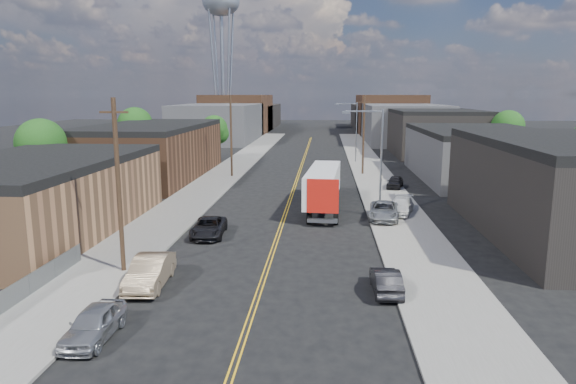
# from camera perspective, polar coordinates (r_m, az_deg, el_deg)

# --- Properties ---
(ground) EXTENTS (260.00, 260.00, 0.00)m
(ground) POSITION_cam_1_polar(r_m,az_deg,el_deg) (78.31, 1.65, 3.35)
(ground) COLOR black
(ground) RESTS_ON ground
(centerline) EXTENTS (0.32, 120.00, 0.01)m
(centerline) POSITION_cam_1_polar(r_m,az_deg,el_deg) (63.49, 1.06, 1.60)
(centerline) COLOR gold
(centerline) RESTS_ON ground
(sidewalk_left) EXTENTS (5.00, 140.00, 0.15)m
(sidewalk_left) POSITION_cam_1_polar(r_m,az_deg,el_deg) (64.68, -7.38, 1.74)
(sidewalk_left) COLOR slate
(sidewalk_left) RESTS_ON ground
(sidewalk_right) EXTENTS (5.00, 140.00, 0.15)m
(sidewalk_right) POSITION_cam_1_polar(r_m,az_deg,el_deg) (63.69, 9.63, 1.54)
(sidewalk_right) COLOR slate
(sidewalk_right) RESTS_ON ground
(warehouse_tan) EXTENTS (12.00, 22.00, 5.60)m
(warehouse_tan) POSITION_cam_1_polar(r_m,az_deg,el_deg) (42.14, -26.38, -0.39)
(warehouse_tan) COLOR #916442
(warehouse_tan) RESTS_ON ground
(warehouse_brown) EXTENTS (12.00, 26.00, 6.60)m
(warehouse_brown) POSITION_cam_1_polar(r_m,az_deg,el_deg) (65.53, -14.94, 4.43)
(warehouse_brown) COLOR #533321
(warehouse_brown) RESTS_ON ground
(industrial_right_b) EXTENTS (14.00, 24.00, 6.10)m
(industrial_right_b) POSITION_cam_1_polar(r_m,az_deg,el_deg) (66.64, 20.42, 4.00)
(industrial_right_b) COLOR #363639
(industrial_right_b) RESTS_ON ground
(industrial_right_c) EXTENTS (14.00, 22.00, 7.60)m
(industrial_right_c) POSITION_cam_1_polar(r_m,az_deg,el_deg) (91.72, 15.96, 6.42)
(industrial_right_c) COLOR black
(industrial_right_c) RESTS_ON ground
(skyline_left_a) EXTENTS (16.00, 30.00, 8.00)m
(skyline_left_a) POSITION_cam_1_polar(r_m,az_deg,el_deg) (115.14, -7.64, 7.65)
(skyline_left_a) COLOR #363639
(skyline_left_a) RESTS_ON ground
(skyline_right_a) EXTENTS (16.00, 30.00, 8.00)m
(skyline_right_a) POSITION_cam_1_polar(r_m,az_deg,el_deg) (113.97, 12.64, 7.45)
(skyline_right_a) COLOR #363639
(skyline_right_a) RESTS_ON ground
(skyline_left_b) EXTENTS (16.00, 26.00, 10.00)m
(skyline_left_b) POSITION_cam_1_polar(r_m,az_deg,el_deg) (139.64, -5.56, 8.64)
(skyline_left_b) COLOR #533321
(skyline_left_b) RESTS_ON ground
(skyline_right_b) EXTENTS (16.00, 26.00, 10.00)m
(skyline_right_b) POSITION_cam_1_polar(r_m,az_deg,el_deg) (138.68, 11.15, 8.47)
(skyline_right_b) COLOR #533321
(skyline_right_b) RESTS_ON ground
(skyline_left_c) EXTENTS (16.00, 40.00, 7.00)m
(skyline_left_c) POSITION_cam_1_polar(r_m,az_deg,el_deg) (159.44, -4.34, 8.38)
(skyline_left_c) COLOR black
(skyline_left_c) RESTS_ON ground
(skyline_right_c) EXTENTS (16.00, 40.00, 7.00)m
(skyline_right_c) POSITION_cam_1_polar(r_m,az_deg,el_deg) (158.60, 10.26, 8.23)
(skyline_right_c) COLOR black
(skyline_right_c) RESTS_ON ground
(water_tower) EXTENTS (9.00, 9.00, 36.90)m
(water_tower) POSITION_cam_1_polar(r_m,az_deg,el_deg) (131.68, -7.45, 19.67)
(water_tower) COLOR gray
(water_tower) RESTS_ON ground
(streetlight_near) EXTENTS (3.39, 0.25, 9.00)m
(streetlight_near) POSITION_cam_1_polar(r_m,az_deg,el_deg) (43.06, 9.80, 4.20)
(streetlight_near) COLOR gray
(streetlight_near) RESTS_ON ground
(streetlight_far) EXTENTS (3.39, 0.25, 9.00)m
(streetlight_far) POSITION_cam_1_polar(r_m,az_deg,el_deg) (77.85, 7.31, 7.16)
(streetlight_far) COLOR gray
(streetlight_far) RESTS_ON ground
(utility_pole_left_near) EXTENTS (1.60, 0.26, 10.00)m
(utility_pole_left_near) POSITION_cam_1_polar(r_m,az_deg,el_deg) (30.32, -18.31, 0.72)
(utility_pole_left_near) COLOR black
(utility_pole_left_near) RESTS_ON ground
(utility_pole_left_far) EXTENTS (1.60, 0.26, 10.00)m
(utility_pole_left_far) POSITION_cam_1_polar(r_m,az_deg,el_deg) (63.83, -6.34, 6.23)
(utility_pole_left_far) COLOR black
(utility_pole_left_far) RESTS_ON ground
(utility_pole_right) EXTENTS (1.60, 0.26, 10.00)m
(utility_pole_right) POSITION_cam_1_polar(r_m,az_deg,el_deg) (65.95, 8.40, 6.32)
(utility_pole_right) COLOR black
(utility_pole_right) RESTS_ON ground
(tree_left_near) EXTENTS (4.85, 4.76, 7.91)m
(tree_left_near) POSITION_cam_1_polar(r_m,az_deg,el_deg) (55.07, -25.67, 4.55)
(tree_left_near) COLOR black
(tree_left_near) RESTS_ON ground
(tree_left_mid) EXTENTS (5.10, 5.04, 8.37)m
(tree_left_mid) POSITION_cam_1_polar(r_m,az_deg,el_deg) (77.68, -16.56, 6.91)
(tree_left_mid) COLOR black
(tree_left_mid) RESTS_ON ground
(tree_left_far) EXTENTS (4.35, 4.20, 6.97)m
(tree_left_far) POSITION_cam_1_polar(r_m,az_deg,el_deg) (81.63, -8.16, 6.77)
(tree_left_far) COLOR black
(tree_left_far) RESTS_ON ground
(tree_right_far) EXTENTS (4.85, 4.76, 7.91)m
(tree_right_far) POSITION_cam_1_polar(r_m,az_deg,el_deg) (82.20, 23.25, 6.46)
(tree_right_far) COLOR black
(tree_right_far) RESTS_ON ground
(semi_truck) EXTENTS (3.27, 14.59, 3.78)m
(semi_truck) POSITION_cam_1_polar(r_m,az_deg,el_deg) (46.56, 3.93, 0.87)
(semi_truck) COLOR silver
(semi_truck) RESTS_ON ground
(car_left_a) EXTENTS (1.67, 4.08, 1.39)m
(car_left_a) POSITION_cam_1_polar(r_m,az_deg,el_deg) (23.67, -20.76, -13.51)
(car_left_a) COLOR #9EA0A3
(car_left_a) RESTS_ON ground
(car_left_b) EXTENTS (2.01, 5.04, 1.63)m
(car_left_b) POSITION_cam_1_polar(r_m,az_deg,el_deg) (28.77, -15.10, -8.54)
(car_left_b) COLOR #8F795E
(car_left_b) RESTS_ON ground
(car_left_c) EXTENTS (2.53, 4.95, 1.34)m
(car_left_c) POSITION_cam_1_polar(r_m,az_deg,el_deg) (37.74, -8.80, -3.89)
(car_left_c) COLOR black
(car_left_c) RESTS_ON ground
(car_right_oncoming) EXTENTS (1.45, 3.92, 1.28)m
(car_right_oncoming) POSITION_cam_1_polar(r_m,az_deg,el_deg) (27.49, 10.83, -9.66)
(car_right_oncoming) COLOR black
(car_right_oncoming) RESTS_ON ground
(car_right_lot_a) EXTENTS (3.00, 5.36, 1.42)m
(car_right_lot_a) POSITION_cam_1_polar(r_m,az_deg,el_deg) (42.42, 10.61, -2.05)
(car_right_lot_a) COLOR gray
(car_right_lot_a) RESTS_ON sidewalk_right
(car_right_lot_b) EXTENTS (3.08, 4.91, 1.33)m
(car_right_lot_b) POSITION_cam_1_polar(r_m,az_deg,el_deg) (44.74, 12.40, -1.51)
(car_right_lot_b) COLOR silver
(car_right_lot_b) RESTS_ON sidewalk_right
(car_right_lot_c) EXTENTS (2.44, 4.04, 1.29)m
(car_right_lot_c) POSITION_cam_1_polar(r_m,az_deg,el_deg) (56.94, 11.81, 1.11)
(car_right_lot_c) COLOR black
(car_right_lot_c) RESTS_ON sidewalk_right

